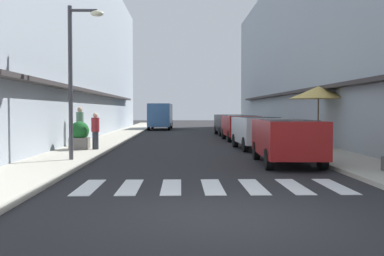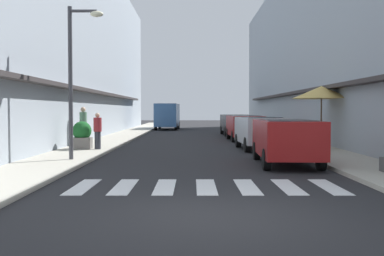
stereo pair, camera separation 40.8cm
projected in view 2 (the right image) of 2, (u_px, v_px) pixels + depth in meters
ground_plane at (197, 140)px, 27.22m from camera, size 107.41×107.41×0.00m
sidewalk_left at (113, 139)px, 27.21m from camera, size 2.27×68.35×0.12m
sidewalk_right at (280, 139)px, 27.23m from camera, size 2.27×68.35×0.12m
building_row_left at (58, 43)px, 28.41m from camera, size 5.50×45.94×11.82m
building_row_right at (334, 47)px, 28.46m from camera, size 5.50×45.94×11.36m
crosswalk at (205, 187)px, 10.66m from camera, size 6.15×2.20×0.01m
parked_car_near at (285, 136)px, 14.96m from camera, size 1.94×4.47×1.47m
parked_car_mid at (259, 129)px, 20.67m from camera, size 1.95×4.07×1.47m
parked_car_far at (244, 125)px, 26.72m from camera, size 1.88×4.36×1.47m
parked_car_distant at (234, 122)px, 32.47m from camera, size 1.92×4.45×1.47m
delivery_van at (166, 114)px, 42.19m from camera, size 2.13×5.45×2.37m
street_lamp at (75, 66)px, 15.42m from camera, size 1.19×0.28×5.11m
cafe_umbrella at (320, 93)px, 20.30m from camera, size 2.55×2.55×2.72m
planter_midblock at (81, 135)px, 19.71m from camera, size 0.81×0.81×1.18m
pedestrian_walking_near at (82, 125)px, 21.62m from camera, size 0.34×0.34×1.80m
pedestrian_walking_far at (97, 130)px, 19.55m from camera, size 0.34×0.34×1.54m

